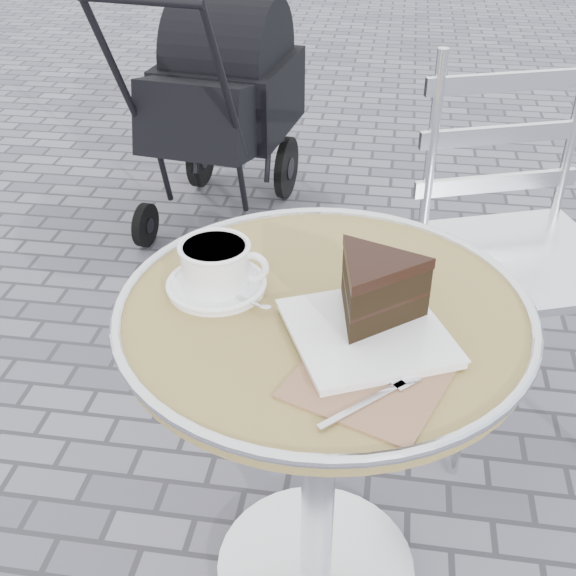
# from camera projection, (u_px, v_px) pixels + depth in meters

# --- Properties ---
(ground) EXTENTS (80.00, 80.00, 0.00)m
(ground) POSITION_uv_depth(u_px,v_px,m) (315.00, 571.00, 1.63)
(ground) COLOR slate
(ground) RESTS_ON ground
(cafe_table) EXTENTS (0.72, 0.72, 0.74)m
(cafe_table) POSITION_uv_depth(u_px,v_px,m) (322.00, 380.00, 1.32)
(cafe_table) COLOR silver
(cafe_table) RESTS_ON ground
(cappuccino_set) EXTENTS (0.19, 0.17, 0.09)m
(cappuccino_set) POSITION_uv_depth(u_px,v_px,m) (217.00, 270.00, 1.25)
(cappuccino_set) COLOR white
(cappuccino_set) RESTS_ON cafe_table
(cake_plate_set) EXTENTS (0.31, 0.40, 0.13)m
(cake_plate_set) POSITION_uv_depth(u_px,v_px,m) (373.00, 299.00, 1.14)
(cake_plate_set) COLOR #8E654E
(cake_plate_set) RESTS_ON cafe_table
(bistro_chair) EXTENTS (0.57, 0.57, 0.98)m
(bistro_chair) POSITION_uv_depth(u_px,v_px,m) (509.00, 205.00, 1.81)
(bistro_chair) COLOR silver
(bistro_chair) RESTS_ON ground
(baby_stroller) EXTENTS (0.56, 1.00, 0.99)m
(baby_stroller) POSITION_uv_depth(u_px,v_px,m) (221.00, 111.00, 2.85)
(baby_stroller) COLOR black
(baby_stroller) RESTS_ON ground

